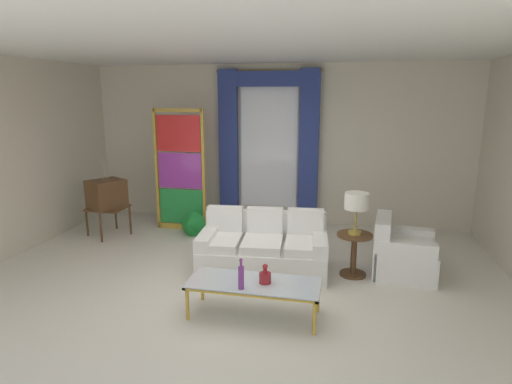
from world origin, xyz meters
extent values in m
plane|color=silver|center=(0.00, 0.00, 0.00)|extent=(16.00, 16.00, 0.00)
cube|color=beige|center=(0.00, 3.06, 1.50)|extent=(8.00, 0.12, 3.00)
cube|color=beige|center=(-3.66, 0.60, 1.50)|extent=(0.12, 7.00, 3.00)
cube|color=white|center=(0.00, 0.80, 3.02)|extent=(8.00, 7.60, 0.04)
cube|color=white|center=(-0.12, 2.98, 1.55)|extent=(1.10, 0.02, 2.50)
cylinder|color=gold|center=(-0.12, 2.90, 2.86)|extent=(2.00, 0.04, 0.04)
cube|color=navy|center=(-0.89, 2.88, 1.55)|extent=(0.36, 0.12, 2.70)
cube|color=navy|center=(0.65, 2.88, 1.55)|extent=(0.36, 0.12, 2.70)
cube|color=navy|center=(-0.12, 2.88, 2.72)|extent=(1.80, 0.10, 0.28)
cube|color=white|center=(0.27, 0.49, 0.19)|extent=(1.81, 1.05, 0.38)
cube|color=white|center=(0.24, 0.86, 0.39)|extent=(1.75, 0.36, 0.78)
cube|color=white|center=(1.05, 0.56, 0.28)|extent=(0.28, 0.87, 0.56)
cube|color=white|center=(-0.51, 0.42, 0.28)|extent=(0.28, 0.87, 0.56)
cube|color=white|center=(0.85, 0.49, 0.44)|extent=(0.60, 0.78, 0.12)
cube|color=white|center=(0.82, 0.81, 0.66)|extent=(0.52, 0.19, 0.40)
cube|color=white|center=(0.27, 0.44, 0.44)|extent=(0.60, 0.78, 0.12)
cube|color=white|center=(0.24, 0.76, 0.66)|extent=(0.52, 0.19, 0.40)
cube|color=white|center=(-0.30, 0.39, 0.44)|extent=(0.60, 0.78, 0.12)
cube|color=white|center=(-0.33, 0.71, 0.66)|extent=(0.52, 0.19, 0.40)
cube|color=silver|center=(0.41, -0.73, 0.40)|extent=(1.47, 0.57, 0.02)
cube|color=gold|center=(0.41, -0.47, 0.38)|extent=(1.47, 0.04, 0.03)
cube|color=gold|center=(0.41, -1.00, 0.38)|extent=(1.47, 0.04, 0.03)
cube|color=gold|center=(-0.30, -0.73, 0.38)|extent=(0.04, 0.57, 0.03)
cube|color=gold|center=(1.13, -0.73, 0.38)|extent=(0.04, 0.57, 0.03)
cylinder|color=gold|center=(-0.28, -0.49, 0.19)|extent=(0.04, 0.04, 0.38)
cylinder|color=gold|center=(1.11, -0.49, 0.19)|extent=(0.04, 0.04, 0.38)
cylinder|color=gold|center=(-0.28, -0.98, 0.19)|extent=(0.04, 0.04, 0.38)
cylinder|color=gold|center=(1.11, -0.98, 0.19)|extent=(0.04, 0.04, 0.38)
cylinder|color=#753384|center=(0.32, -0.93, 0.54)|extent=(0.06, 0.06, 0.25)
cylinder|color=#753384|center=(0.32, -0.93, 0.69)|extent=(0.03, 0.03, 0.06)
sphere|color=#753384|center=(0.32, -0.93, 0.74)|extent=(0.04, 0.04, 0.04)
cylinder|color=maroon|center=(0.54, -0.73, 0.47)|extent=(0.13, 0.13, 0.12)
cylinder|color=maroon|center=(0.54, -0.73, 0.55)|extent=(0.05, 0.05, 0.05)
sphere|color=maroon|center=(0.54, -0.73, 0.60)|extent=(0.06, 0.06, 0.06)
cube|color=brown|center=(-2.71, 1.48, 0.50)|extent=(0.62, 0.54, 0.03)
cylinder|color=brown|center=(-3.05, 1.35, 0.25)|extent=(0.04, 0.04, 0.50)
cylinder|color=brown|center=(-2.78, 1.84, 0.25)|extent=(0.04, 0.04, 0.50)
cylinder|color=brown|center=(-2.63, 1.12, 0.25)|extent=(0.04, 0.04, 0.50)
cylinder|color=brown|center=(-2.36, 1.60, 0.25)|extent=(0.04, 0.04, 0.50)
cube|color=brown|center=(-2.71, 1.48, 0.76)|extent=(0.69, 0.72, 0.48)
cube|color=black|center=(-2.91, 1.59, 0.78)|extent=(0.20, 0.35, 0.30)
cylinder|color=gold|center=(-2.95, 1.52, 0.59)|extent=(0.03, 0.04, 0.04)
cylinder|color=gold|center=(-2.87, 1.66, 0.59)|extent=(0.03, 0.04, 0.04)
cylinder|color=silver|center=(-2.71, 1.48, 1.18)|extent=(0.07, 0.12, 0.34)
cylinder|color=silver|center=(-2.71, 1.48, 1.18)|extent=(0.07, 0.12, 0.34)
cube|color=white|center=(2.20, 0.82, 0.20)|extent=(0.88, 0.88, 0.40)
cube|color=white|center=(2.20, 0.82, 0.45)|extent=(0.75, 0.75, 0.10)
cube|color=white|center=(1.89, 0.85, 0.40)|extent=(0.28, 0.82, 0.80)
cube|color=white|center=(2.24, 1.14, 0.29)|extent=(0.75, 0.25, 0.58)
cube|color=white|center=(2.17, 0.50, 0.29)|extent=(0.75, 0.25, 0.58)
cube|color=gold|center=(-2.03, 2.09, 1.10)|extent=(0.05, 0.05, 2.20)
cube|color=gold|center=(-1.13, 2.09, 1.10)|extent=(0.05, 0.05, 2.20)
cube|color=gold|center=(-1.58, 2.09, 2.17)|extent=(0.90, 0.05, 0.06)
cube|color=gold|center=(-1.58, 2.09, 0.05)|extent=(0.90, 0.05, 0.10)
cube|color=#238E3D|center=(-1.58, 2.09, 0.43)|extent=(0.82, 0.02, 0.64)
cube|color=purple|center=(-1.58, 2.09, 1.10)|extent=(0.82, 0.02, 0.64)
cube|color=red|center=(-1.58, 2.09, 1.77)|extent=(0.82, 0.02, 0.64)
cylinder|color=beige|center=(-1.24, 1.82, 0.03)|extent=(0.16, 0.16, 0.06)
ellipsoid|color=#1651A4|center=(-1.24, 1.82, 0.14)|extent=(0.18, 0.32, 0.20)
sphere|color=#1651A4|center=(-1.24, 1.96, 0.25)|extent=(0.09, 0.09, 0.09)
cone|color=gold|center=(-1.24, 2.02, 0.25)|extent=(0.02, 0.04, 0.02)
cone|color=#1D8E34|center=(-1.24, 1.64, 0.24)|extent=(0.44, 0.40, 0.50)
cylinder|color=brown|center=(1.51, 0.64, 0.58)|extent=(0.48, 0.48, 0.03)
cylinder|color=brown|center=(1.51, 0.64, 0.29)|extent=(0.08, 0.08, 0.55)
cylinder|color=brown|center=(1.51, 0.64, 0.01)|extent=(0.36, 0.36, 0.03)
cylinder|color=#B29338|center=(1.51, 0.64, 0.61)|extent=(0.18, 0.18, 0.04)
cylinder|color=#B29338|center=(1.51, 0.64, 0.81)|extent=(0.03, 0.03, 0.36)
cylinder|color=white|center=(1.51, 0.64, 1.05)|extent=(0.32, 0.32, 0.22)
camera|label=1|loc=(1.37, -4.99, 2.42)|focal=29.85mm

